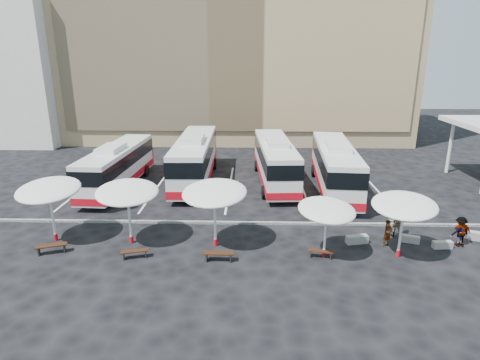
{
  "coord_description": "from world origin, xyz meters",
  "views": [
    {
      "loc": [
        1.73,
        -23.43,
        10.44
      ],
      "look_at": [
        1.0,
        3.0,
        2.2
      ],
      "focal_mm": 30.0,
      "sensor_mm": 36.0,
      "label": 1
    }
  ],
  "objects_px": {
    "bus_3": "(335,165)",
    "wood_bench_0": "(51,247)",
    "bus_0": "(118,165)",
    "sunshade_3": "(327,210)",
    "passenger_3": "(460,231)",
    "conc_bench_2": "(442,245)",
    "bus_2": "(275,160)",
    "wood_bench_1": "(135,252)",
    "passenger_0": "(388,233)",
    "wood_bench_3": "(321,252)",
    "sunshade_2": "(215,193)",
    "passenger_1": "(397,222)",
    "conc_bench_1": "(409,239)",
    "conc_bench_0": "(357,239)",
    "wood_bench_2": "(219,255)",
    "sunshade_0": "(49,190)",
    "sunshade_1": "(127,192)",
    "sunshade_4": "(404,206)",
    "passenger_2": "(461,232)",
    "bus_1": "(195,157)"
  },
  "relations": [
    {
      "from": "bus_3",
      "to": "wood_bench_0",
      "type": "xyz_separation_m",
      "value": [
        -17.65,
        -11.46,
        -1.67
      ]
    },
    {
      "from": "bus_0",
      "to": "sunshade_3",
      "type": "distance_m",
      "value": 18.79
    },
    {
      "from": "passenger_3",
      "to": "conc_bench_2",
      "type": "bearing_deg",
      "value": 4.4
    },
    {
      "from": "bus_2",
      "to": "bus_3",
      "type": "relative_size",
      "value": 0.98
    },
    {
      "from": "wood_bench_1",
      "to": "passenger_0",
      "type": "height_order",
      "value": "passenger_0"
    },
    {
      "from": "bus_2",
      "to": "wood_bench_3",
      "type": "xyz_separation_m",
      "value": [
        1.74,
        -13.42,
        -1.69
      ]
    },
    {
      "from": "sunshade_2",
      "to": "wood_bench_0",
      "type": "height_order",
      "value": "sunshade_2"
    },
    {
      "from": "conc_bench_2",
      "to": "passenger_1",
      "type": "height_order",
      "value": "passenger_1"
    },
    {
      "from": "conc_bench_1",
      "to": "passenger_1",
      "type": "bearing_deg",
      "value": 123.48
    },
    {
      "from": "bus_0",
      "to": "sunshade_3",
      "type": "height_order",
      "value": "bus_0"
    },
    {
      "from": "bus_3",
      "to": "conc_bench_1",
      "type": "bearing_deg",
      "value": -70.84
    },
    {
      "from": "bus_0",
      "to": "passenger_0",
      "type": "distance_m",
      "value": 21.25
    },
    {
      "from": "bus_2",
      "to": "sunshade_3",
      "type": "height_order",
      "value": "bus_2"
    },
    {
      "from": "bus_2",
      "to": "wood_bench_0",
      "type": "bearing_deg",
      "value": -137.81
    },
    {
      "from": "wood_bench_1",
      "to": "bus_3",
      "type": "bearing_deg",
      "value": 42.57
    },
    {
      "from": "wood_bench_3",
      "to": "passenger_3",
      "type": "bearing_deg",
      "value": 11.87
    },
    {
      "from": "conc_bench_0",
      "to": "conc_bench_2",
      "type": "xyz_separation_m",
      "value": [
        4.68,
        -0.49,
        -0.03
      ]
    },
    {
      "from": "conc_bench_2",
      "to": "wood_bench_2",
      "type": "bearing_deg",
      "value": -171.67
    },
    {
      "from": "sunshade_0",
      "to": "sunshade_2",
      "type": "height_order",
      "value": "sunshade_2"
    },
    {
      "from": "wood_bench_0",
      "to": "conc_bench_0",
      "type": "height_order",
      "value": "wood_bench_0"
    },
    {
      "from": "sunshade_1",
      "to": "sunshade_2",
      "type": "distance_m",
      "value": 4.93
    },
    {
      "from": "conc_bench_2",
      "to": "wood_bench_1",
      "type": "bearing_deg",
      "value": -174.55
    },
    {
      "from": "bus_2",
      "to": "sunshade_4",
      "type": "bearing_deg",
      "value": -69.21
    },
    {
      "from": "sunshade_3",
      "to": "passenger_2",
      "type": "height_order",
      "value": "sunshade_3"
    },
    {
      "from": "sunshade_3",
      "to": "wood_bench_3",
      "type": "height_order",
      "value": "sunshade_3"
    },
    {
      "from": "sunshade_0",
      "to": "passenger_2",
      "type": "height_order",
      "value": "sunshade_0"
    },
    {
      "from": "conc_bench_2",
      "to": "passenger_3",
      "type": "bearing_deg",
      "value": 20.67
    },
    {
      "from": "wood_bench_3",
      "to": "passenger_0",
      "type": "xyz_separation_m",
      "value": [
        3.99,
        1.48,
        0.47
      ]
    },
    {
      "from": "wood_bench_2",
      "to": "bus_1",
      "type": "bearing_deg",
      "value": 102.43
    },
    {
      "from": "sunshade_4",
      "to": "wood_bench_2",
      "type": "distance_m",
      "value": 10.05
    },
    {
      "from": "bus_3",
      "to": "passenger_0",
      "type": "height_order",
      "value": "bus_3"
    },
    {
      "from": "bus_2",
      "to": "sunshade_3",
      "type": "distance_m",
      "value": 13.44
    },
    {
      "from": "wood_bench_3",
      "to": "conc_bench_0",
      "type": "distance_m",
      "value": 3.0
    },
    {
      "from": "sunshade_0",
      "to": "passenger_2",
      "type": "bearing_deg",
      "value": -0.17
    },
    {
      "from": "sunshade_4",
      "to": "wood_bench_2",
      "type": "height_order",
      "value": "sunshade_4"
    },
    {
      "from": "bus_3",
      "to": "wood_bench_3",
      "type": "distance_m",
      "value": 12.05
    },
    {
      "from": "bus_2",
      "to": "passenger_2",
      "type": "distance_m",
      "value": 15.48
    },
    {
      "from": "sunshade_0",
      "to": "wood_bench_0",
      "type": "height_order",
      "value": "sunshade_0"
    },
    {
      "from": "bus_1",
      "to": "sunshade_0",
      "type": "height_order",
      "value": "bus_1"
    },
    {
      "from": "sunshade_4",
      "to": "wood_bench_0",
      "type": "distance_m",
      "value": 19.12
    },
    {
      "from": "conc_bench_2",
      "to": "conc_bench_1",
      "type": "bearing_deg",
      "value": 155.81
    },
    {
      "from": "bus_2",
      "to": "passenger_1",
      "type": "bearing_deg",
      "value": -61.21
    },
    {
      "from": "sunshade_3",
      "to": "wood_bench_2",
      "type": "xyz_separation_m",
      "value": [
        -5.67,
        -0.67,
        -2.32
      ]
    },
    {
      "from": "conc_bench_1",
      "to": "wood_bench_0",
      "type": "bearing_deg",
      "value": -174.57
    },
    {
      "from": "sunshade_4",
      "to": "wood_bench_0",
      "type": "relative_size",
      "value": 2.61
    },
    {
      "from": "wood_bench_2",
      "to": "wood_bench_3",
      "type": "bearing_deg",
      "value": 5.51
    },
    {
      "from": "bus_1",
      "to": "sunshade_0",
      "type": "xyz_separation_m",
      "value": [
        -6.68,
        -11.93,
        1.02
      ]
    },
    {
      "from": "conc_bench_0",
      "to": "passenger_0",
      "type": "bearing_deg",
      "value": -11.53
    },
    {
      "from": "passenger_1",
      "to": "passenger_3",
      "type": "bearing_deg",
      "value": 178.64
    },
    {
      "from": "bus_1",
      "to": "conc_bench_1",
      "type": "xyz_separation_m",
      "value": [
        14.08,
        -11.59,
        -1.91
      ]
    }
  ]
}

